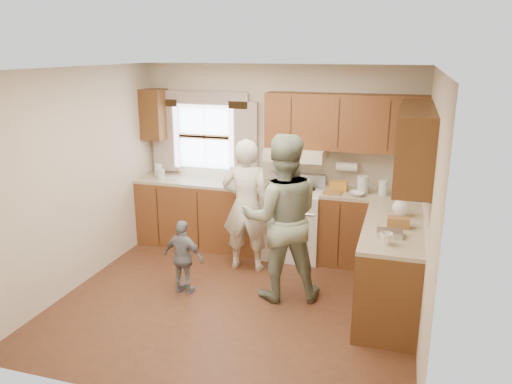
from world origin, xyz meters
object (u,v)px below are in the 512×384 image
(stove, at_px, (293,222))
(woman_right, at_px, (282,218))
(woman_left, at_px, (246,206))
(child, at_px, (184,257))

(stove, xyz_separation_m, woman_right, (0.13, -1.17, 0.46))
(woman_left, xyz_separation_m, child, (-0.47, -0.84, -0.40))
(woman_left, height_order, child, woman_left)
(woman_left, bearing_deg, child, 55.79)
(stove, bearing_deg, woman_right, -83.58)
(woman_left, relative_size, child, 1.92)
(stove, relative_size, child, 1.24)
(woman_right, xyz_separation_m, child, (-1.06, -0.25, -0.49))
(stove, xyz_separation_m, woman_left, (-0.46, -0.59, 0.37))
(stove, bearing_deg, woman_left, -128.38)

